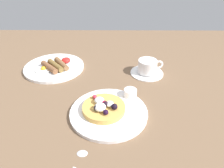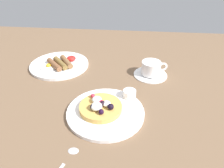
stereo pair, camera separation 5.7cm
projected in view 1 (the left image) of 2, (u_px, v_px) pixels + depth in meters
name	position (u px, v px, depth m)	size (l,w,h in m)	color
ground_plane	(95.00, 98.00, 0.76)	(2.02, 1.40, 0.03)	brown
pancake_plate	(109.00, 112.00, 0.66)	(0.25, 0.25, 0.01)	white
pancake_with_berries	(103.00, 107.00, 0.66)	(0.14, 0.14, 0.04)	gold
syrup_ramekin	(130.00, 93.00, 0.72)	(0.04, 0.04, 0.03)	white
breakfast_plate	(54.00, 67.00, 0.91)	(0.26, 0.26, 0.01)	white
fried_breakfast	(55.00, 65.00, 0.89)	(0.15, 0.13, 0.03)	brown
coffee_saucer	(147.00, 73.00, 0.88)	(0.14, 0.14, 0.01)	white
coffee_cup	(148.00, 66.00, 0.86)	(0.11, 0.08, 0.05)	white
teaspoon	(77.00, 162.00, 0.51)	(0.06, 0.13, 0.01)	silver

